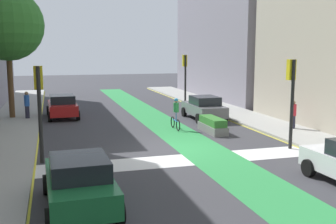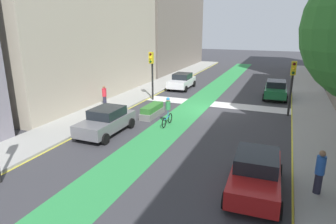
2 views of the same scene
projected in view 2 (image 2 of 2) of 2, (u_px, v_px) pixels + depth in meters
The scene contains 18 objects.
ground_plane at pixel (209, 110), 22.81m from camera, with size 120.00×120.00×0.00m, color #38383D.
bike_lane_paint at pixel (191, 108), 23.32m from camera, with size 2.40×60.00×0.01m, color #2D8C47.
crosswalk_band at pixel (215, 104), 24.59m from camera, with size 12.00×1.80×0.01m, color silver.
sidewalk_left at pixel (316, 121), 20.11m from camera, with size 3.00×60.00×0.15m, color #9E9E99.
curb_stripe_left at pixel (292, 119), 20.66m from camera, with size 0.16×60.00×0.01m, color yellow.
sidewalk_right at pixel (125, 101), 25.46m from camera, with size 3.00×60.00×0.15m, color #9E9E99.
curb_stripe_right at pixel (140, 103), 24.95m from camera, with size 0.16×60.00×0.01m, color yellow.
buildings_right_row at pixel (85, 8), 27.29m from camera, with size 7.80×57.34×17.80m.
traffic_signal_near_right at pixel (152, 67), 25.16m from camera, with size 0.35×0.52×4.17m.
traffic_signal_near_left at pixel (292, 78), 20.57m from camera, with size 0.35×0.52×3.96m.
car_white_right_near at pixel (182, 81), 30.38m from camera, with size 2.08×4.23×1.57m.
car_red_left_far at pixel (256, 173), 11.47m from camera, with size 2.14×4.26×1.57m.
car_green_left_near at pixel (276, 89), 26.42m from camera, with size 2.14×4.26×1.57m.
car_grey_right_far at pixel (106, 121), 17.73m from camera, with size 2.04×4.21×1.57m.
cyclist_in_lane at pixel (168, 111), 19.20m from camera, with size 0.32×1.73×1.86m.
pedestrian_sidewalk_right_a at pixel (104, 95), 23.44m from camera, with size 0.34×0.34×1.60m.
pedestrian_sidewalk_left_a at pixel (320, 172), 11.06m from camera, with size 0.34×0.34×1.76m.
median_planter at pixel (152, 111), 21.19m from camera, with size 0.84×2.61×0.85m.
Camera 2 is at (-5.20, 21.52, 6.34)m, focal length 31.46 mm.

